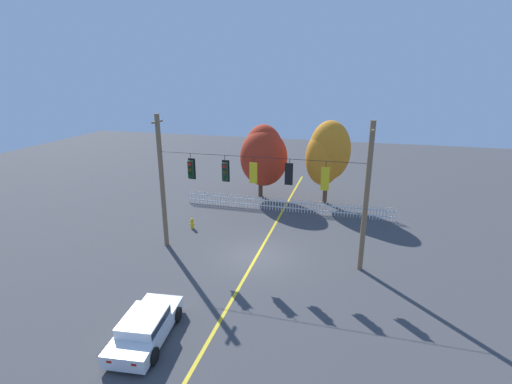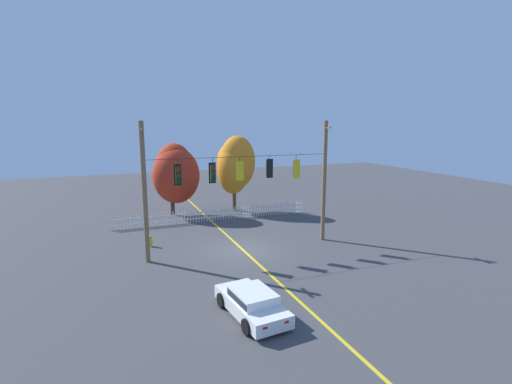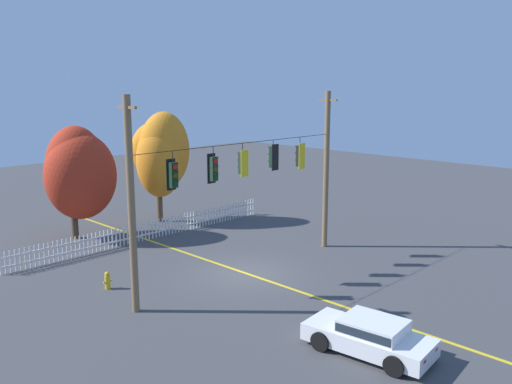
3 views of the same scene
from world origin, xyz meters
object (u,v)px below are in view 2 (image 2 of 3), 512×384
traffic_signal_westbound_side (178,175)px  parked_car (252,302)px  traffic_signal_southbound_primary (240,171)px  traffic_signal_eastbound_side (269,168)px  traffic_signal_northbound_secondary (296,169)px  traffic_signal_northbound_primary (213,173)px  autumn_maple_mid (235,165)px  autumn_maple_near_fence (175,173)px  fire_hydrant (150,241)px

traffic_signal_westbound_side → parked_car: 9.25m
traffic_signal_southbound_primary → traffic_signal_eastbound_side: 1.94m
traffic_signal_southbound_primary → traffic_signal_northbound_secondary: 3.83m
traffic_signal_westbound_side → traffic_signal_northbound_secondary: (7.53, -0.02, 0.02)m
traffic_signal_northbound_primary → traffic_signal_southbound_primary: same height
traffic_signal_eastbound_side → autumn_maple_mid: bearing=83.6°
traffic_signal_westbound_side → traffic_signal_southbound_primary: bearing=-0.3°
autumn_maple_near_fence → traffic_signal_southbound_primary: bearing=-78.9°
traffic_signal_westbound_side → traffic_signal_northbound_secondary: size_ratio=1.01×
autumn_maple_mid → autumn_maple_near_fence: bearing=177.0°
autumn_maple_near_fence → autumn_maple_mid: bearing=-3.0°
traffic_signal_northbound_primary → fire_hydrant: size_ratio=2.07×
traffic_signal_westbound_side → fire_hydrant: (-1.44, 2.76, -4.59)m
traffic_signal_northbound_secondary → autumn_maple_near_fence: (-5.89, 10.54, -1.33)m
autumn_maple_near_fence → fire_hydrant: 8.97m
autumn_maple_mid → fire_hydrant: size_ratio=9.09×
traffic_signal_westbound_side → traffic_signal_northbound_secondary: 7.53m
traffic_signal_northbound_secondary → fire_hydrant: size_ratio=2.06×
traffic_signal_northbound_primary → fire_hydrant: 6.40m
traffic_signal_westbound_side → autumn_maple_mid: (6.80, 10.26, -0.76)m
traffic_signal_northbound_primary → autumn_maple_mid: bearing=65.1°
traffic_signal_southbound_primary → parked_car: size_ratio=0.34×
traffic_signal_westbound_side → traffic_signal_eastbound_side: (5.64, -0.02, 0.15)m
autumn_maple_mid → traffic_signal_westbound_side: bearing=-123.5°
parked_car → traffic_signal_eastbound_side: bearing=62.3°
traffic_signal_westbound_side → fire_hydrant: 5.55m
traffic_signal_westbound_side → parked_car: bearing=-79.9°
traffic_signal_eastbound_side → fire_hydrant: traffic_signal_eastbound_side is taller
autumn_maple_near_fence → fire_hydrant: bearing=-111.7°
traffic_signal_southbound_primary → autumn_maple_near_fence: (-2.06, 10.54, -1.38)m
traffic_signal_eastbound_side → parked_car: (-4.21, -8.02, -4.49)m
autumn_maple_near_fence → fire_hydrant: autumn_maple_near_fence is taller
traffic_signal_northbound_secondary → autumn_maple_mid: size_ratio=0.23×
traffic_signal_westbound_side → autumn_maple_mid: size_ratio=0.23×
fire_hydrant → traffic_signal_eastbound_side: bearing=-21.4°
autumn_maple_near_fence → autumn_maple_mid: 5.19m
traffic_signal_southbound_primary → parked_car: bearing=-105.8°
traffic_signal_southbound_primary → traffic_signal_northbound_secondary: (3.83, -0.00, -0.05)m
fire_hydrant → autumn_maple_near_fence: bearing=68.3°
autumn_maple_mid → traffic_signal_eastbound_side: bearing=-96.4°
traffic_signal_westbound_side → traffic_signal_northbound_secondary: same height
traffic_signal_northbound_primary → traffic_signal_northbound_secondary: bearing=-0.2°
traffic_signal_southbound_primary → autumn_maple_near_fence: size_ratio=0.23×
traffic_signal_northbound_primary → traffic_signal_northbound_secondary: same height
autumn_maple_mid → parked_car: size_ratio=1.61×
traffic_signal_northbound_secondary → autumn_maple_mid: 10.33m
parked_car → autumn_maple_mid: bearing=73.7°
traffic_signal_northbound_secondary → fire_hydrant: (-8.97, 2.78, -4.61)m
traffic_signal_eastbound_side → autumn_maple_near_fence: bearing=110.8°
traffic_signal_southbound_primary → fire_hydrant: 7.48m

